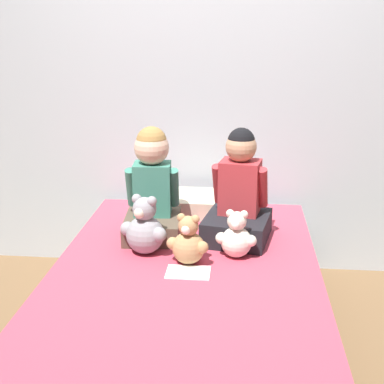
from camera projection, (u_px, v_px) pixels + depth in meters
name	position (u px, v px, depth m)	size (l,w,h in m)	color
ground_plane	(186.00, 356.00, 2.74)	(14.00, 14.00, 0.00)	brown
wall_behind_bed	(204.00, 84.00, 3.42)	(8.00, 0.06, 2.50)	silver
bed	(186.00, 314.00, 2.67)	(1.31, 2.01, 0.49)	#997F60
child_on_left	(152.00, 188.00, 2.93)	(0.33, 0.39, 0.61)	brown
child_on_right	(239.00, 197.00, 2.90)	(0.40, 0.43, 0.61)	black
teddy_bear_held_by_left_child	(145.00, 229.00, 2.73)	(0.25, 0.20, 0.31)	#939399
teddy_bear_held_by_right_child	(236.00, 237.00, 2.69)	(0.21, 0.16, 0.25)	silver
teddy_bear_between_children	(188.00, 243.00, 2.62)	(0.21, 0.16, 0.26)	tan
pillow_at_headboard	(199.00, 204.00, 3.34)	(0.50, 0.34, 0.11)	beige
sign_card	(188.00, 272.00, 2.55)	(0.21, 0.15, 0.00)	white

